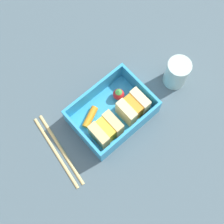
# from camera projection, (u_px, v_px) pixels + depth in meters

# --- Properties ---
(ground_plane) EXTENTS (1.20, 1.20, 0.02)m
(ground_plane) POSITION_uv_depth(u_px,v_px,m) (112.00, 117.00, 0.72)
(ground_plane) COLOR #475B63
(bento_tray) EXTENTS (0.17, 0.13, 0.01)m
(bento_tray) POSITION_uv_depth(u_px,v_px,m) (112.00, 115.00, 0.70)
(bento_tray) COLOR #2F97CB
(bento_tray) RESTS_ON ground_plane
(bento_rim) EXTENTS (0.17, 0.13, 0.05)m
(bento_rim) POSITION_uv_depth(u_px,v_px,m) (112.00, 111.00, 0.67)
(bento_rim) COLOR #2F97CB
(bento_rim) RESTS_ON bento_tray
(sandwich_left) EXTENTS (0.06, 0.05, 0.05)m
(sandwich_left) POSITION_uv_depth(u_px,v_px,m) (133.00, 107.00, 0.67)
(sandwich_left) COLOR beige
(sandwich_left) RESTS_ON bento_tray
(sandwich_center_left) EXTENTS (0.06, 0.05, 0.05)m
(sandwich_center_left) POSITION_uv_depth(u_px,v_px,m) (106.00, 130.00, 0.66)
(sandwich_center_left) COLOR #DABC7B
(sandwich_center_left) RESTS_ON bento_tray
(strawberry_far_left) EXTENTS (0.03, 0.03, 0.03)m
(strawberry_far_left) POSITION_uv_depth(u_px,v_px,m) (119.00, 94.00, 0.70)
(strawberry_far_left) COLOR red
(strawberry_far_left) RESTS_ON bento_tray
(carrot_stick_far_left) EXTENTS (0.05, 0.04, 0.02)m
(carrot_stick_far_left) POSITION_uv_depth(u_px,v_px,m) (90.00, 117.00, 0.69)
(carrot_stick_far_left) COLOR orange
(carrot_stick_far_left) RESTS_ON bento_tray
(chopstick_pair) EXTENTS (0.04, 0.18, 0.01)m
(chopstick_pair) POSITION_uv_depth(u_px,v_px,m) (58.00, 150.00, 0.68)
(chopstick_pair) COLOR tan
(chopstick_pair) RESTS_ON ground_plane
(drinking_glass) EXTENTS (0.05, 0.05, 0.07)m
(drinking_glass) POSITION_uv_depth(u_px,v_px,m) (177.00, 73.00, 0.70)
(drinking_glass) COLOR silver
(drinking_glass) RESTS_ON ground_plane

